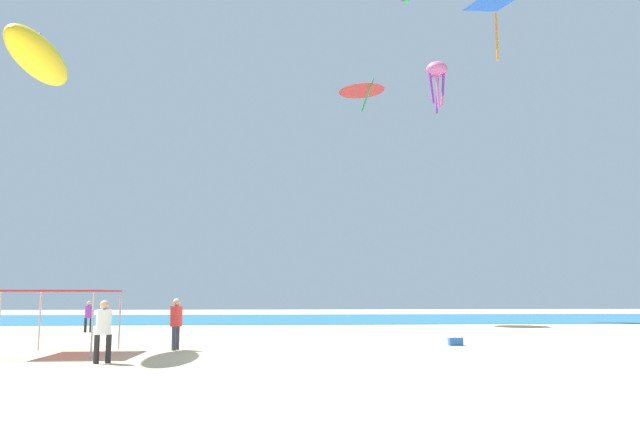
{
  "coord_description": "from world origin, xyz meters",
  "views": [
    {
      "loc": [
        0.27,
        -20.3,
        2.12
      ],
      "look_at": [
        2.17,
        12.02,
        6.2
      ],
      "focal_mm": 32.75,
      "sensor_mm": 36.0,
      "label": 1
    }
  ],
  "objects_px": {
    "person_central": "(104,326)",
    "cooler_box": "(455,341)",
    "canopy_tent": "(66,293)",
    "kite_inflatable_yellow": "(38,57)",
    "person_near_tent": "(176,320)",
    "person_leftmost": "(89,314)",
    "kite_diamond_blue": "(495,4)",
    "kite_octopus_pink": "(437,72)",
    "kite_delta_red": "(361,87)"
  },
  "relations": [
    {
      "from": "person_leftmost",
      "to": "kite_inflatable_yellow",
      "type": "height_order",
      "value": "kite_inflatable_yellow"
    },
    {
      "from": "person_near_tent",
      "to": "person_leftmost",
      "type": "relative_size",
      "value": 1.14
    },
    {
      "from": "person_near_tent",
      "to": "person_leftmost",
      "type": "distance_m",
      "value": 12.24
    },
    {
      "from": "person_leftmost",
      "to": "kite_octopus_pink",
      "type": "bearing_deg",
      "value": 171.07
    },
    {
      "from": "person_central",
      "to": "cooler_box",
      "type": "xyz_separation_m",
      "value": [
        12.45,
        5.37,
        -0.94
      ]
    },
    {
      "from": "kite_inflatable_yellow",
      "to": "person_leftmost",
      "type": "bearing_deg",
      "value": 3.13
    },
    {
      "from": "canopy_tent",
      "to": "kite_inflatable_yellow",
      "type": "distance_m",
      "value": 9.93
    },
    {
      "from": "kite_octopus_pink",
      "to": "kite_diamond_blue",
      "type": "bearing_deg",
      "value": 128.44
    },
    {
      "from": "person_leftmost",
      "to": "kite_delta_red",
      "type": "relative_size",
      "value": 0.42
    },
    {
      "from": "person_leftmost",
      "to": "person_central",
      "type": "relative_size",
      "value": 0.89
    },
    {
      "from": "canopy_tent",
      "to": "kite_inflatable_yellow",
      "type": "xyz_separation_m",
      "value": [
        -2.29,
        1.92,
        9.47
      ]
    },
    {
      "from": "canopy_tent",
      "to": "person_near_tent",
      "type": "xyz_separation_m",
      "value": [
        3.65,
        1.26,
        -0.99
      ]
    },
    {
      "from": "cooler_box",
      "to": "kite_inflatable_yellow",
      "type": "xyz_separation_m",
      "value": [
        -16.96,
        -0.62,
        11.41
      ]
    },
    {
      "from": "cooler_box",
      "to": "person_near_tent",
      "type": "bearing_deg",
      "value": -173.38
    },
    {
      "from": "kite_inflatable_yellow",
      "to": "canopy_tent",
      "type": "bearing_deg",
      "value": -130.66
    },
    {
      "from": "cooler_box",
      "to": "kite_diamond_blue",
      "type": "relative_size",
      "value": 0.16
    },
    {
      "from": "canopy_tent",
      "to": "person_central",
      "type": "bearing_deg",
      "value": -51.95
    },
    {
      "from": "kite_octopus_pink",
      "to": "kite_inflatable_yellow",
      "type": "bearing_deg",
      "value": 88.14
    },
    {
      "from": "canopy_tent",
      "to": "person_near_tent",
      "type": "bearing_deg",
      "value": 19.09
    },
    {
      "from": "kite_inflatable_yellow",
      "to": "kite_diamond_blue",
      "type": "relative_size",
      "value": 1.41
    },
    {
      "from": "person_near_tent",
      "to": "kite_inflatable_yellow",
      "type": "height_order",
      "value": "kite_inflatable_yellow"
    },
    {
      "from": "kite_octopus_pink",
      "to": "kite_diamond_blue",
      "type": "relative_size",
      "value": 1.15
    },
    {
      "from": "kite_inflatable_yellow",
      "to": "kite_delta_red",
      "type": "relative_size",
      "value": 1.28
    },
    {
      "from": "person_leftmost",
      "to": "kite_diamond_blue",
      "type": "bearing_deg",
      "value": 132.24
    },
    {
      "from": "person_near_tent",
      "to": "kite_diamond_blue",
      "type": "distance_m",
      "value": 23.63
    },
    {
      "from": "person_central",
      "to": "kite_delta_red",
      "type": "xyz_separation_m",
      "value": [
        11.1,
        23.43,
        16.33
      ]
    },
    {
      "from": "person_near_tent",
      "to": "kite_inflatable_yellow",
      "type": "bearing_deg",
      "value": -85.91
    },
    {
      "from": "person_central",
      "to": "kite_delta_red",
      "type": "bearing_deg",
      "value": 46.67
    },
    {
      "from": "person_leftmost",
      "to": "kite_inflatable_yellow",
      "type": "relative_size",
      "value": 0.33
    },
    {
      "from": "canopy_tent",
      "to": "person_leftmost",
      "type": "distance_m",
      "value": 11.99
    },
    {
      "from": "person_leftmost",
      "to": "kite_delta_red",
      "type": "bearing_deg",
      "value": 170.25
    },
    {
      "from": "person_central",
      "to": "cooler_box",
      "type": "distance_m",
      "value": 13.6
    },
    {
      "from": "kite_inflatable_yellow",
      "to": "kite_diamond_blue",
      "type": "height_order",
      "value": "kite_diamond_blue"
    },
    {
      "from": "kite_delta_red",
      "to": "canopy_tent",
      "type": "bearing_deg",
      "value": 136.97
    },
    {
      "from": "person_central",
      "to": "kite_octopus_pink",
      "type": "relative_size",
      "value": 0.45
    },
    {
      "from": "person_central",
      "to": "kite_inflatable_yellow",
      "type": "relative_size",
      "value": 0.37
    },
    {
      "from": "kite_inflatable_yellow",
      "to": "kite_diamond_blue",
      "type": "xyz_separation_m",
      "value": [
        21.33,
        6.18,
        6.13
      ]
    },
    {
      "from": "canopy_tent",
      "to": "kite_octopus_pink",
      "type": "relative_size",
      "value": 0.77
    },
    {
      "from": "kite_delta_red",
      "to": "kite_octopus_pink",
      "type": "relative_size",
      "value": 0.96
    },
    {
      "from": "cooler_box",
      "to": "kite_inflatable_yellow",
      "type": "distance_m",
      "value": 20.45
    },
    {
      "from": "canopy_tent",
      "to": "person_central",
      "type": "distance_m",
      "value": 3.73
    },
    {
      "from": "person_near_tent",
      "to": "person_central",
      "type": "distance_m",
      "value": 4.34
    },
    {
      "from": "person_near_tent",
      "to": "kite_inflatable_yellow",
      "type": "relative_size",
      "value": 0.37
    },
    {
      "from": "person_leftmost",
      "to": "person_central",
      "type": "bearing_deg",
      "value": 70.92
    },
    {
      "from": "cooler_box",
      "to": "person_central",
      "type": "bearing_deg",
      "value": -156.66
    },
    {
      "from": "canopy_tent",
      "to": "person_near_tent",
      "type": "distance_m",
      "value": 3.99
    },
    {
      "from": "canopy_tent",
      "to": "kite_octopus_pink",
      "type": "xyz_separation_m",
      "value": [
        20.26,
        24.9,
        18.32
      ]
    },
    {
      "from": "person_leftmost",
      "to": "person_central",
      "type": "xyz_separation_m",
      "value": [
        5.16,
        -14.4,
        0.13
      ]
    },
    {
      "from": "person_leftmost",
      "to": "kite_octopus_pink",
      "type": "height_order",
      "value": "kite_octopus_pink"
    },
    {
      "from": "person_leftmost",
      "to": "cooler_box",
      "type": "xyz_separation_m",
      "value": [
        17.61,
        -9.03,
        -0.81
      ]
    }
  ]
}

